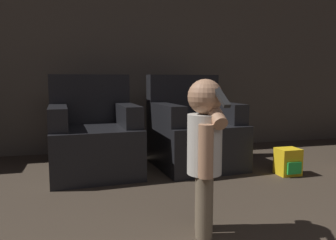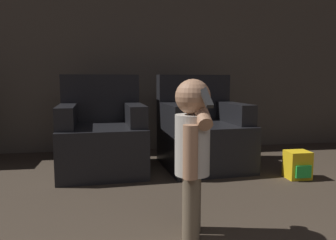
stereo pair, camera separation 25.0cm
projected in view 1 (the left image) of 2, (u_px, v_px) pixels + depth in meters
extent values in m
cube|color=#51493F|center=(151.00, 47.00, 4.12)|extent=(8.40, 0.05, 2.60)
cube|color=black|center=(95.00, 150.00, 3.10)|extent=(0.84, 0.90, 0.45)
cube|color=black|center=(90.00, 98.00, 3.37)|extent=(0.80, 0.20, 0.49)
cube|color=black|center=(58.00, 117.00, 2.96)|extent=(0.20, 0.71, 0.20)
cube|color=black|center=(127.00, 115.00, 3.16)|extent=(0.20, 0.71, 0.20)
cube|color=black|center=(196.00, 144.00, 3.36)|extent=(0.87, 0.92, 0.45)
cube|color=black|center=(183.00, 97.00, 3.63)|extent=(0.81, 0.23, 0.49)
cube|color=black|center=(166.00, 114.00, 3.21)|extent=(0.22, 0.71, 0.20)
cube|color=black|center=(224.00, 112.00, 3.43)|extent=(0.22, 0.71, 0.20)
cylinder|color=brown|center=(203.00, 200.00, 1.93)|extent=(0.10, 0.10, 0.36)
cylinder|color=brown|center=(204.00, 207.00, 1.82)|extent=(0.10, 0.10, 0.36)
cylinder|color=#B7B2A8|center=(205.00, 144.00, 1.83)|extent=(0.20, 0.20, 0.34)
sphere|color=#A37556|center=(205.00, 97.00, 1.80)|extent=(0.20, 0.20, 0.20)
cylinder|color=#A37556|center=(206.00, 151.00, 1.72)|extent=(0.08, 0.08, 0.28)
cylinder|color=#A37556|center=(212.00, 109.00, 1.81)|extent=(0.08, 0.29, 0.21)
cube|color=black|center=(221.00, 97.00, 1.69)|extent=(0.04, 0.16, 0.10)
cube|color=yellow|center=(288.00, 162.00, 3.06)|extent=(0.20, 0.17, 0.25)
cube|color=green|center=(294.00, 168.00, 2.97)|extent=(0.14, 0.02, 0.11)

